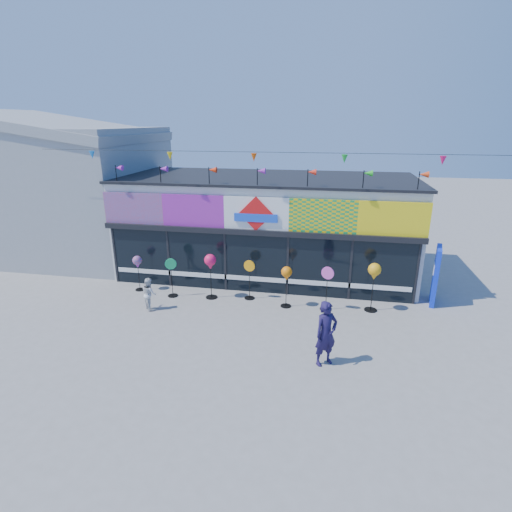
% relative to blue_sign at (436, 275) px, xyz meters
% --- Properties ---
extents(ground, '(80.00, 80.00, 0.00)m').
position_rel_blue_sign_xyz_m(ground, '(-6.48, -3.64, -1.06)').
color(ground, gray).
rests_on(ground, ground).
extents(kite_shop, '(16.00, 5.70, 5.31)m').
position_rel_blue_sign_xyz_m(kite_shop, '(-6.48, 2.30, 0.99)').
color(kite_shop, silver).
rests_on(kite_shop, ground).
extents(neighbour_building, '(8.18, 7.20, 6.87)m').
position_rel_blue_sign_xyz_m(neighbour_building, '(-16.48, 3.36, 2.14)').
color(neighbour_building, '#939598').
rests_on(neighbour_building, ground).
extents(blue_sign, '(0.39, 1.07, 2.11)m').
position_rel_blue_sign_xyz_m(blue_sign, '(0.00, 0.00, 0.00)').
color(blue_sign, '#0E2DD8').
rests_on(blue_sign, ground).
extents(spinner_0, '(0.36, 0.36, 1.41)m').
position_rel_blue_sign_xyz_m(spinner_0, '(-11.00, -0.89, 0.06)').
color(spinner_0, black).
rests_on(spinner_0, ground).
extents(spinner_1, '(0.41, 0.38, 1.50)m').
position_rel_blue_sign_xyz_m(spinner_1, '(-9.51, -1.20, -0.27)').
color(spinner_1, black).
rests_on(spinner_1, ground).
extents(spinner_2, '(0.43, 0.43, 1.71)m').
position_rel_blue_sign_xyz_m(spinner_2, '(-8.03, -1.07, 0.31)').
color(spinner_2, black).
rests_on(spinner_2, ground).
extents(spinner_3, '(0.42, 0.38, 1.50)m').
position_rel_blue_sign_xyz_m(spinner_3, '(-6.61, -0.87, -0.27)').
color(spinner_3, black).
rests_on(spinner_3, ground).
extents(spinner_4, '(0.38, 0.38, 1.51)m').
position_rel_blue_sign_xyz_m(spinner_4, '(-5.20, -1.30, 0.15)').
color(spinner_4, black).
rests_on(spinner_4, ground).
extents(spinner_5, '(0.44, 0.41, 1.60)m').
position_rel_blue_sign_xyz_m(spinner_5, '(-3.80, -1.30, -0.22)').
color(spinner_5, black).
rests_on(spinner_5, ground).
extents(spinner_6, '(0.44, 0.44, 1.75)m').
position_rel_blue_sign_xyz_m(spinner_6, '(-2.25, -1.07, 0.34)').
color(spinner_6, black).
rests_on(spinner_6, ground).
extents(adult_man, '(0.80, 0.75, 1.83)m').
position_rel_blue_sign_xyz_m(adult_man, '(-3.77, -4.64, -0.15)').
color(adult_man, '#1B133D').
rests_on(adult_man, ground).
extents(child, '(0.62, 0.63, 1.15)m').
position_rel_blue_sign_xyz_m(child, '(-9.88, -2.36, -0.49)').
color(child, silver).
rests_on(child, ground).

